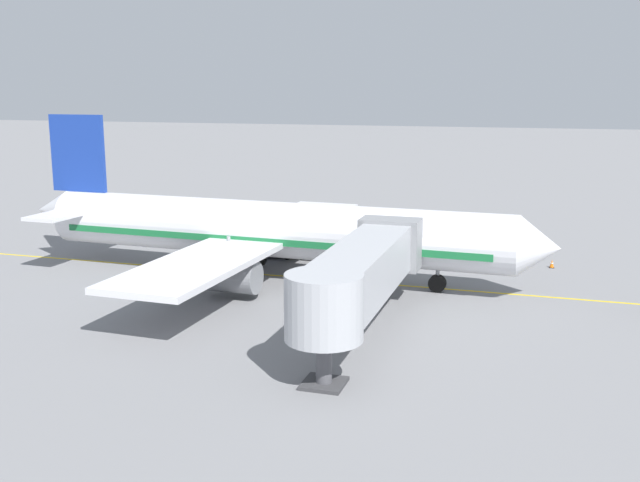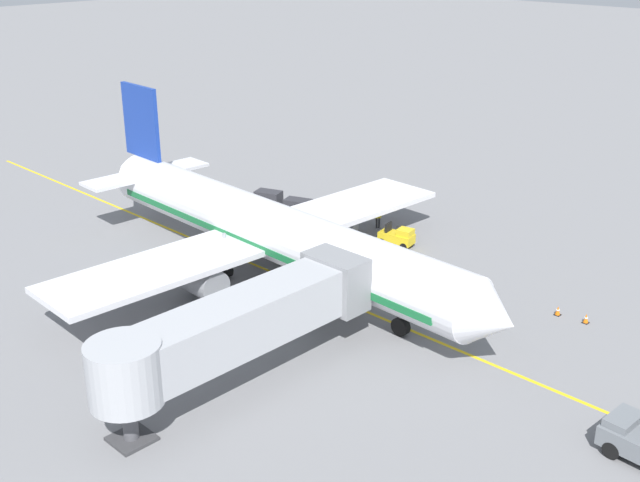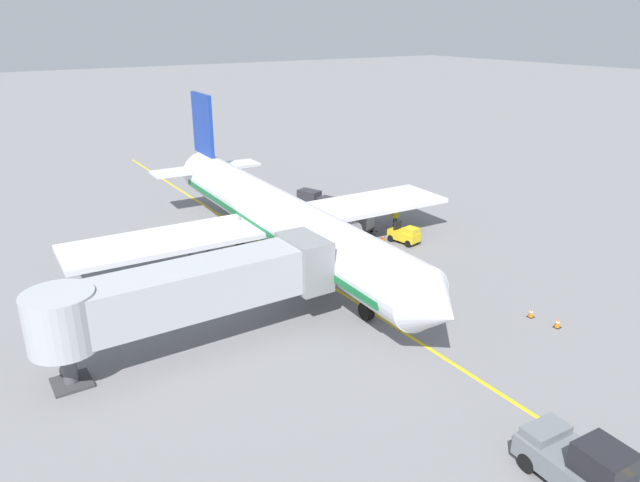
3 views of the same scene
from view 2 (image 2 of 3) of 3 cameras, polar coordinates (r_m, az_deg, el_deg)
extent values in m
plane|color=slate|center=(52.12, -2.70, -2.60)|extent=(400.00, 400.00, 0.00)
cube|color=gold|center=(52.12, -2.70, -2.60)|extent=(0.24, 80.00, 0.01)
cylinder|color=silver|center=(50.97, -3.57, 0.80)|extent=(4.86, 32.11, 3.70)
cube|color=#196B38|center=(51.14, -3.56, 0.32)|extent=(4.80, 29.56, 0.44)
cone|color=silver|center=(40.45, 12.49, -5.52)|extent=(3.71, 2.53, 3.63)
cone|color=silver|center=(64.51, -13.67, 5.03)|extent=(3.24, 2.91, 3.14)
cube|color=black|center=(41.06, 10.50, -3.92)|extent=(2.81, 1.20, 0.60)
cube|color=silver|center=(51.92, -4.27, 0.42)|extent=(30.17, 6.29, 0.36)
cylinder|color=gray|center=(55.24, 0.69, 0.43)|extent=(2.11, 3.27, 2.00)
cylinder|color=gray|center=(48.78, -8.60, -2.82)|extent=(2.11, 3.27, 2.00)
cube|color=#193899|center=(61.43, -12.87, 8.43)|extent=(0.48, 4.41, 5.50)
cube|color=silver|center=(62.28, -12.46, 4.78)|extent=(10.09, 2.96, 0.24)
cylinder|color=black|center=(44.85, 5.87, -6.18)|extent=(0.49, 1.12, 1.10)
cylinder|color=gray|center=(44.15, 5.95, -4.40)|extent=(0.24, 0.24, 2.00)
cylinder|color=black|center=(54.78, -3.03, -0.73)|extent=(0.49, 1.12, 1.10)
cylinder|color=gray|center=(54.21, -3.06, 0.78)|extent=(0.24, 0.24, 2.00)
cylinder|color=black|center=(52.15, -6.85, -2.06)|extent=(0.49, 1.12, 1.10)
cylinder|color=gray|center=(51.55, -6.93, -0.49)|extent=(0.24, 0.24, 2.00)
cube|color=#A8AAAF|center=(39.19, -5.19, -5.66)|extent=(14.20, 2.80, 2.60)
cube|color=gray|center=(43.10, 1.15, -2.92)|extent=(2.00, 3.50, 2.99)
cylinder|color=#A8AAAF|center=(35.62, -13.97, -9.29)|extent=(3.36, 3.36, 2.86)
cylinder|color=#4C4C51|center=(36.89, -13.63, -12.48)|extent=(0.70, 0.70, 2.19)
cube|color=#38383A|center=(37.45, -13.49, -13.77)|extent=(1.80, 1.80, 0.16)
cube|color=slate|center=(37.68, 21.17, -11.96)|extent=(1.92, 1.19, 0.36)
cylinder|color=black|center=(37.51, 20.42, -14.00)|extent=(0.39, 0.82, 0.80)
cylinder|color=black|center=(38.95, 21.74, -12.76)|extent=(0.39, 0.82, 0.80)
cube|color=navy|center=(56.59, -0.61, 0.14)|extent=(1.79, 2.72, 0.70)
cube|color=navy|center=(56.06, 0.00, 0.55)|extent=(1.25, 1.27, 0.44)
cube|color=black|center=(56.68, -1.21, 0.90)|extent=(0.85, 0.37, 0.64)
cylinder|color=black|center=(56.30, -0.50, 0.73)|extent=(0.14, 0.27, 0.54)
cylinder|color=black|center=(56.75, 0.43, -0.17)|extent=(0.33, 0.59, 0.56)
cylinder|color=black|center=(55.88, -0.11, -0.53)|extent=(0.33, 0.59, 0.56)
cylinder|color=black|center=(57.57, -1.09, 0.15)|extent=(0.33, 0.59, 0.56)
cylinder|color=black|center=(56.71, -1.64, -0.20)|extent=(0.33, 0.59, 0.56)
cube|color=gold|center=(57.13, 5.56, 0.25)|extent=(1.67, 2.69, 0.70)
cube|color=gold|center=(56.64, 6.20, 0.65)|extent=(1.21, 1.23, 0.44)
cube|color=black|center=(57.18, 4.98, 1.01)|extent=(0.86, 0.32, 0.64)
cylinder|color=black|center=(56.85, 5.70, 0.83)|extent=(0.13, 0.27, 0.54)
cylinder|color=black|center=(57.35, 6.58, -0.08)|extent=(0.31, 0.59, 0.56)
cylinder|color=black|center=(56.45, 6.08, -0.43)|extent=(0.31, 0.59, 0.56)
cylinder|color=black|center=(58.08, 5.03, 0.26)|extent=(0.31, 0.59, 0.56)
cylinder|color=black|center=(57.19, 4.52, -0.07)|extent=(0.31, 0.59, 0.56)
cube|color=#4C4C51|center=(58.60, 1.65, 0.69)|extent=(1.99, 2.52, 0.12)
cube|color=#999EA3|center=(58.39, 1.65, 1.25)|extent=(1.89, 2.39, 1.10)
cylinder|color=#4C4C51|center=(58.11, 2.97, 0.47)|extent=(0.31, 0.68, 0.07)
cylinder|color=black|center=(58.88, 2.59, 0.53)|extent=(0.24, 0.38, 0.36)
cylinder|color=black|center=(57.93, 2.19, 0.17)|extent=(0.24, 0.38, 0.36)
cylinder|color=black|center=(59.46, 1.11, 0.76)|extent=(0.24, 0.38, 0.36)
cylinder|color=black|center=(58.51, 0.69, 0.41)|extent=(0.24, 0.38, 0.36)
cube|color=#4C4C51|center=(60.61, -0.18, 1.42)|extent=(1.99, 2.52, 0.12)
cube|color=#233D9E|center=(60.40, -0.18, 1.97)|extent=(1.89, 2.39, 1.10)
cylinder|color=#4C4C51|center=(60.07, 1.08, 1.22)|extent=(0.31, 0.68, 0.07)
cylinder|color=black|center=(60.86, 0.74, 1.27)|extent=(0.24, 0.38, 0.36)
cylinder|color=black|center=(59.91, 0.33, 0.93)|extent=(0.24, 0.38, 0.36)
cylinder|color=black|center=(61.48, -0.67, 1.49)|extent=(0.24, 0.38, 0.36)
cylinder|color=black|center=(60.54, -1.11, 1.15)|extent=(0.24, 0.38, 0.36)
cube|color=#4C4C51|center=(62.38, -1.60, 2.02)|extent=(1.99, 2.52, 0.12)
cube|color=#2D2D33|center=(62.18, -1.61, 2.55)|extent=(1.89, 2.39, 1.10)
cylinder|color=#4C4C51|center=(61.81, -0.38, 1.83)|extent=(0.31, 0.68, 0.07)
cylinder|color=black|center=(62.60, -0.70, 1.86)|extent=(0.24, 0.38, 0.36)
cylinder|color=black|center=(61.66, -1.12, 1.55)|extent=(0.24, 0.38, 0.36)
cylinder|color=black|center=(63.27, -2.06, 2.07)|extent=(0.24, 0.38, 0.36)
cylinder|color=black|center=(62.33, -2.50, 1.76)|extent=(0.24, 0.38, 0.36)
cube|color=#4C4C51|center=(64.50, -3.74, 2.65)|extent=(1.99, 2.52, 0.12)
cube|color=#2D2D33|center=(64.30, -3.75, 3.16)|extent=(1.89, 2.39, 1.10)
cylinder|color=#4C4C51|center=(63.87, -2.58, 2.47)|extent=(0.31, 0.68, 0.07)
cylinder|color=black|center=(64.68, -2.86, 2.50)|extent=(0.24, 0.38, 0.36)
cylinder|color=black|center=(63.75, -3.30, 2.20)|extent=(0.24, 0.38, 0.36)
cylinder|color=black|center=(65.40, -4.15, 2.69)|extent=(0.24, 0.38, 0.36)
cylinder|color=black|center=(64.48, -4.61, 2.40)|extent=(0.24, 0.38, 0.36)
cylinder|color=#232328|center=(60.45, 4.13, 1.31)|extent=(0.15, 0.15, 0.85)
cylinder|color=#232328|center=(60.49, 4.31, 1.33)|extent=(0.15, 0.15, 0.85)
cube|color=yellow|center=(60.22, 4.24, 1.97)|extent=(0.45, 0.42, 0.60)
cylinder|color=yellow|center=(60.18, 4.01, 1.91)|extent=(0.23, 0.21, 0.57)
cylinder|color=yellow|center=(60.29, 4.47, 1.93)|extent=(0.23, 0.21, 0.57)
sphere|color=beige|center=(60.08, 4.25, 2.35)|extent=(0.22, 0.22, 0.22)
cube|color=red|center=(60.07, 4.25, 2.37)|extent=(0.26, 0.22, 0.10)
cylinder|color=#232328|center=(53.97, 4.56, -1.28)|extent=(0.15, 0.15, 0.85)
cylinder|color=#232328|center=(53.79, 4.51, -1.35)|extent=(0.15, 0.15, 0.85)
cube|color=orange|center=(53.60, 4.55, -0.60)|extent=(0.45, 0.38, 0.60)
cylinder|color=orange|center=(53.84, 4.62, -0.56)|extent=(0.24, 0.18, 0.57)
cylinder|color=orange|center=(53.39, 4.49, -0.75)|extent=(0.24, 0.18, 0.57)
sphere|color=#997051|center=(53.44, 4.57, -0.18)|extent=(0.22, 0.22, 0.22)
cube|color=red|center=(53.43, 4.57, -0.16)|extent=(0.27, 0.19, 0.10)
cube|color=black|center=(48.71, 18.70, -5.63)|extent=(0.36, 0.36, 0.04)
cone|color=orange|center=(48.58, 18.74, -5.32)|extent=(0.30, 0.30, 0.55)
cylinder|color=white|center=(48.56, 18.74, -5.29)|extent=(0.21, 0.21, 0.06)
cube|color=black|center=(49.14, 16.84, -5.14)|extent=(0.36, 0.36, 0.04)
cone|color=orange|center=(49.02, 16.87, -4.83)|extent=(0.30, 0.30, 0.55)
cylinder|color=white|center=(49.00, 16.88, -4.80)|extent=(0.21, 0.21, 0.06)
camera|label=1|loc=(24.05, -73.87, -17.22)|focal=41.28mm
camera|label=3|loc=(13.03, 43.12, -5.91)|focal=33.11mm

